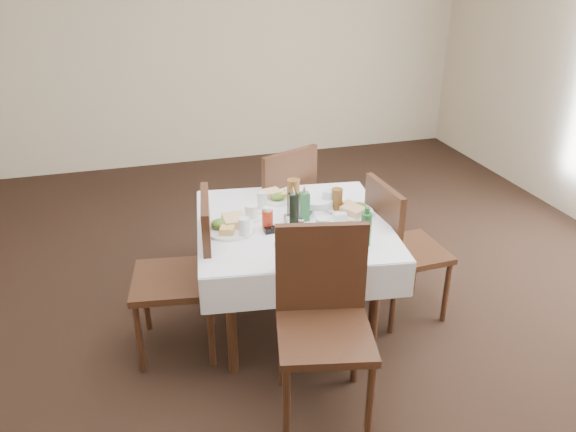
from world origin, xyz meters
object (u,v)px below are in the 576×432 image
object	(u,v)px
coffee_mug	(251,212)
chair_west	(189,266)
dining_table	(293,235)
bread_basket	(317,204)
green_bottle	(366,229)
chair_north	(280,202)
chair_south	(323,310)
chair_east	(396,242)
water_n	(262,201)
ketchup_bottle	(268,219)
water_e	(328,200)
oil_cruet_dark	(293,207)
oil_cruet_green	(304,205)
water_s	(322,230)
water_w	(244,228)

from	to	relation	value
coffee_mug	chair_west	bearing A→B (deg)	-157.73
dining_table	bread_basket	distance (m)	0.27
green_bottle	chair_west	bearing A→B (deg)	160.41
chair_north	chair_south	bearing A→B (deg)	-96.20
chair_south	chair_west	xyz separation A→B (m)	(-0.62, 0.65, -0.00)
chair_east	green_bottle	bearing A→B (deg)	-139.17
water_n	ketchup_bottle	world-z (taller)	ketchup_bottle
water_e	green_bottle	bearing A→B (deg)	-84.94
oil_cruet_dark	green_bottle	world-z (taller)	oil_cruet_dark
oil_cruet_green	coffee_mug	xyz separation A→B (m)	(-0.31, 0.11, -0.06)
water_n	oil_cruet_green	world-z (taller)	oil_cruet_green
dining_table	chair_north	bearing A→B (deg)	81.24
chair_east	chair_north	bearing A→B (deg)	126.53
water_e	oil_cruet_dark	bearing A→B (deg)	-158.06
dining_table	oil_cruet_dark	distance (m)	0.19
water_e	ketchup_bottle	distance (m)	0.47
chair_north	oil_cruet_green	bearing A→B (deg)	-92.73
chair_north	green_bottle	world-z (taller)	chair_north
water_s	oil_cruet_green	distance (m)	0.30
chair_east	bread_basket	xyz separation A→B (m)	(-0.49, 0.21, 0.24)
dining_table	chair_north	world-z (taller)	chair_north
water_w	water_s	bearing A→B (deg)	-23.25
dining_table	chair_west	world-z (taller)	chair_west
water_s	bread_basket	size ratio (longest dim) A/B	0.60
chair_east	bread_basket	bearing A→B (deg)	156.62
oil_cruet_dark	oil_cruet_green	size ratio (longest dim) A/B	1.03
oil_cruet_dark	chair_east	bearing A→B (deg)	-6.42
chair_south	water_e	bearing A→B (deg)	69.00
water_s	oil_cruet_dark	world-z (taller)	oil_cruet_dark
dining_table	chair_south	size ratio (longest dim) A/B	1.28
water_e	water_w	xyz separation A→B (m)	(-0.60, -0.22, -0.01)
water_e	green_bottle	xyz separation A→B (m)	(0.05, -0.51, 0.04)
oil_cruet_dark	water_w	bearing A→B (deg)	-161.66
chair_north	water_w	world-z (taller)	chair_north
water_n	water_e	world-z (taller)	water_e
dining_table	chair_north	xyz separation A→B (m)	(0.11, 0.70, -0.09)
chair_south	oil_cruet_green	distance (m)	0.78
chair_west	oil_cruet_green	distance (m)	0.79
chair_east	water_s	distance (m)	0.69
chair_south	bread_basket	distance (m)	0.90
chair_west	bread_basket	size ratio (longest dim) A/B	4.13
chair_south	water_e	size ratio (longest dim) A/B	7.55
green_bottle	dining_table	bearing A→B (deg)	127.58
bread_basket	oil_cruet_dark	xyz separation A→B (m)	(-0.20, -0.13, 0.07)
water_w	oil_cruet_dark	xyz separation A→B (m)	(0.33, 0.11, 0.04)
ketchup_bottle	chair_south	bearing A→B (deg)	-78.77
oil_cruet_green	green_bottle	xyz separation A→B (m)	(0.24, -0.41, 0.00)
chair_east	oil_cruet_dark	world-z (taller)	oil_cruet_dark
chair_west	bread_basket	bearing A→B (deg)	12.24
water_s	green_bottle	size ratio (longest dim) A/B	0.63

